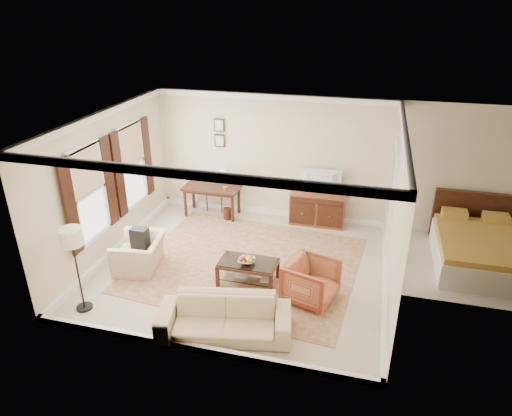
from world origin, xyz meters
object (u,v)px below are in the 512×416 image
at_px(writing_desk, 212,191).
at_px(coffee_table, 248,267).
at_px(striped_armchair, 311,279).
at_px(club_armchair, 139,248).
at_px(sideboard, 318,209).
at_px(tv, 320,174).
at_px(sofa, 224,313).

xyz_separation_m(writing_desk, coffee_table, (1.62, -2.58, -0.28)).
height_order(striped_armchair, club_armchair, club_armchair).
relative_size(writing_desk, striped_armchair, 1.61).
height_order(writing_desk, coffee_table, writing_desk).
bearing_deg(striped_armchair, sideboard, 21.94).
bearing_deg(writing_desk, sideboard, 3.75).
bearing_deg(writing_desk, club_armchair, -101.67).
distance_m(coffee_table, striped_armchair, 1.22).
relative_size(writing_desk, tv, 1.45).
bearing_deg(striped_armchair, coffee_table, 95.12).
height_order(sideboard, coffee_table, sideboard).
relative_size(striped_armchair, club_armchair, 0.84).
distance_m(writing_desk, club_armchair, 2.69).
bearing_deg(club_armchair, writing_desk, 159.48).
xyz_separation_m(writing_desk, sideboard, (2.52, 0.16, -0.24)).
xyz_separation_m(striped_armchair, sofa, (-1.17, -1.22, -0.01)).
bearing_deg(sofa, striped_armchair, 34.99).
height_order(tv, striped_armchair, tv).
xyz_separation_m(sideboard, sofa, (-0.87, -4.20, 0.02)).
bearing_deg(sideboard, coffee_table, -108.09).
height_order(tv, club_armchair, tv).
bearing_deg(sofa, tv, 66.82).
xyz_separation_m(sideboard, club_armchair, (-3.06, -2.79, 0.05)).
height_order(coffee_table, club_armchair, club_armchair).
relative_size(writing_desk, sofa, 0.65).
distance_m(tv, sofa, 4.35).
height_order(writing_desk, tv, tv).
xyz_separation_m(writing_desk, striped_armchair, (2.81, -2.81, -0.20)).
bearing_deg(sideboard, tv, -90.00).
distance_m(writing_desk, striped_armchair, 3.98).
height_order(tv, coffee_table, tv).
bearing_deg(club_armchair, striped_armchair, 78.00).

